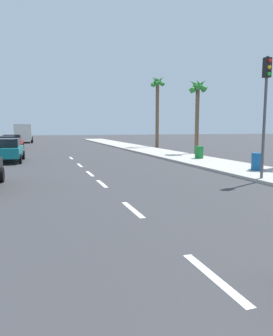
{
  "coord_description": "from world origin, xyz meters",
  "views": [
    {
      "loc": [
        -2.54,
        0.75,
        2.3
      ],
      "look_at": [
        0.3,
        9.62,
        1.1
      ],
      "focal_mm": 33.7,
      "sensor_mm": 36.0,
      "label": 1
    }
  ],
  "objects": [
    {
      "name": "trash_bin_far",
      "position": [
        8.44,
        20.52,
        0.57
      ],
      "size": [
        0.6,
        0.6,
        0.85
      ],
      "primitive_type": "cylinder",
      "color": "#19722D",
      "rests_on": "sidewalk_strip"
    },
    {
      "name": "lane_stripe_1",
      "position": [
        0.0,
        4.77,
        0.0
      ],
      "size": [
        0.16,
        1.8,
        0.01
      ],
      "primitive_type": "cube",
      "color": "white",
      "rests_on": "ground"
    },
    {
      "name": "parked_car_red",
      "position": [
        -4.83,
        36.61,
        0.84
      ],
      "size": [
        2.11,
        4.47,
        1.57
      ],
      "rotation": [
        0.0,
        0.0,
        -0.02
      ],
      "color": "red",
      "rests_on": "ground"
    },
    {
      "name": "lane_stripe_5",
      "position": [
        0.0,
        20.11,
        0.0
      ],
      "size": [
        0.16,
        1.8,
        0.01
      ],
      "primitive_type": "cube",
      "color": "white",
      "rests_on": "ground"
    },
    {
      "name": "trash_bin_near",
      "position": [
        8.15,
        14.0,
        0.58
      ],
      "size": [
        0.6,
        0.6,
        0.88
      ],
      "primitive_type": "cylinder",
      "color": "#14518C",
      "rests_on": "sidewalk_strip"
    },
    {
      "name": "lane_stripe_6",
      "position": [
        0.0,
        24.9,
        0.0
      ],
      "size": [
        0.16,
        1.8,
        0.01
      ],
      "primitive_type": "cube",
      "color": "white",
      "rests_on": "ground"
    },
    {
      "name": "lane_stripe_3",
      "position": [
        0.0,
        13.37,
        0.0
      ],
      "size": [
        0.16,
        1.8,
        0.01
      ],
      "primitive_type": "cube",
      "color": "white",
      "rests_on": "ground"
    },
    {
      "name": "traffic_signal",
      "position": [
        6.67,
        11.84,
        3.61
      ],
      "size": [
        0.28,
        0.33,
        5.2
      ],
      "color": "#4C4C51",
      "rests_on": "ground"
    },
    {
      "name": "parked_car_white",
      "position": [
        -5.02,
        30.41,
        0.84
      ],
      "size": [
        2.06,
        4.17,
        1.57
      ],
      "rotation": [
        0.0,
        0.0,
        0.05
      ],
      "color": "white",
      "rests_on": "ground"
    },
    {
      "name": "lane_stripe_2",
      "position": [
        0.0,
        9.03,
        0.0
      ],
      "size": [
        0.16,
        1.8,
        0.01
      ],
      "primitive_type": "cube",
      "color": "white",
      "rests_on": "ground"
    },
    {
      "name": "sidewalk_strip",
      "position": [
        8.07,
        22.0,
        0.07
      ],
      "size": [
        3.6,
        80.0,
        0.14
      ],
      "primitive_type": "cube",
      "color": "#B2ADA3",
      "rests_on": "ground"
    },
    {
      "name": "ground_plane",
      "position": [
        0.0,
        20.0,
        0.0
      ],
      "size": [
        160.0,
        160.0,
        0.0
      ],
      "primitive_type": "plane",
      "color": "#38383A"
    },
    {
      "name": "parked_car_teal",
      "position": [
        -4.37,
        23.51,
        0.84
      ],
      "size": [
        2.12,
        4.39,
        1.57
      ],
      "rotation": [
        0.0,
        0.0,
        -0.03
      ],
      "color": "#14727A",
      "rests_on": "ground"
    },
    {
      "name": "palm_tree_distant",
      "position": [
        10.85,
        34.76,
        6.07
      ],
      "size": [
        1.82,
        1.67,
        8.25
      ],
      "color": "brown",
      "rests_on": "ground"
    },
    {
      "name": "palm_tree_far",
      "position": [
        10.5,
        24.74,
        4.99
      ],
      "size": [
        1.77,
        1.66,
        6.47
      ],
      "color": "brown",
      "rests_on": "ground"
    },
    {
      "name": "delivery_truck",
      "position": [
        -4.23,
        51.97,
        1.5
      ],
      "size": [
        2.69,
        6.24,
        2.8
      ],
      "rotation": [
        0.0,
        0.0,
        -0.0
      ],
      "color": "maroon",
      "rests_on": "ground"
    },
    {
      "name": "lane_stripe_4",
      "position": [
        0.0,
        16.34,
        0.0
      ],
      "size": [
        0.16,
        1.8,
        0.01
      ],
      "primitive_type": "cube",
      "color": "white",
      "rests_on": "ground"
    }
  ]
}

